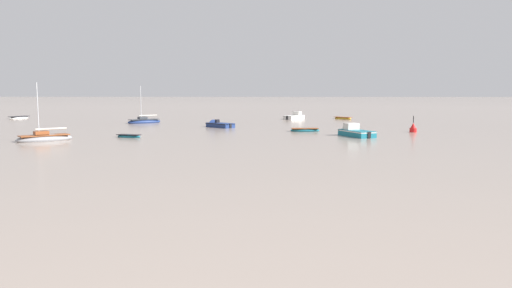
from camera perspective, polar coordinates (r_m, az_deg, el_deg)
motorboat_moored_0 at (r=70.98m, az=-4.67°, el=2.21°), size 5.03×4.90×1.79m
rowboat_moored_0 at (r=102.52m, az=-26.31°, el=2.81°), size 2.83×4.50×0.67m
sailboat_moored_0 at (r=81.69m, az=-13.13°, el=2.63°), size 5.58×4.97×6.42m
rowboat_moored_4 at (r=57.02m, az=-14.85°, el=0.89°), size 3.19×1.91×0.48m
rowboat_moored_5 at (r=63.60m, az=5.83°, el=1.65°), size 3.95×1.62×0.61m
rowboat_moored_6 at (r=91.85m, az=10.28°, el=3.02°), size 3.55×3.60×0.59m
sailboat_moored_1 at (r=56.20m, az=-23.83°, el=0.64°), size 5.60×5.15×6.52m
motorboat_moored_1 at (r=58.29m, az=11.37°, el=1.30°), size 4.19×6.21×2.24m
motorboat_moored_2 at (r=91.72m, az=4.81°, el=3.19°), size 4.71×5.53×2.07m
channel_buoy at (r=65.26m, az=18.16°, el=1.74°), size 0.90×0.90×2.30m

